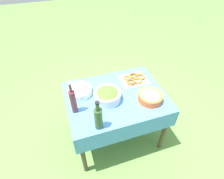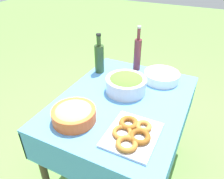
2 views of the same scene
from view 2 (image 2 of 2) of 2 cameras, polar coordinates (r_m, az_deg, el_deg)
The scene contains 8 objects.
ground_plane at distance 2.06m, azimuth 2.30°, elevation -20.03°, with size 14.00×14.00×0.00m, color #609342.
picnic_table at distance 1.59m, azimuth 2.81°, elevation -5.90°, with size 1.11×0.85×0.75m.
salad_bowl at distance 1.58m, azimuth 3.69°, elevation 1.64°, with size 0.29×0.29×0.13m.
pasta_bowl at distance 1.34m, azimuth -9.94°, elevation -6.24°, with size 0.27×0.27×0.10m.
donut_platter at distance 1.24m, azimuth 5.26°, elevation -11.38°, with size 0.32×0.27×0.05m.
plate_stack at distance 1.77m, azimuth 12.83°, elevation 3.32°, with size 0.27×0.27×0.07m.
olive_oil_bottle at distance 1.82m, azimuth -3.34°, elevation 8.34°, with size 0.08×0.08×0.33m.
wine_bottle at distance 1.87m, azimuth 6.67°, elevation 9.42°, with size 0.06×0.06×0.38m.
Camera 2 is at (1.15, 0.48, 1.64)m, focal length 35.00 mm.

